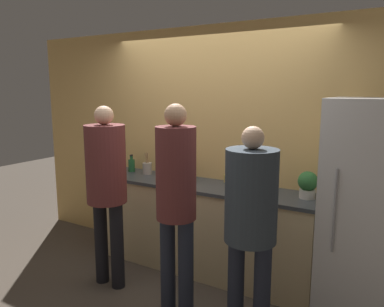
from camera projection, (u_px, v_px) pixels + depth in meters
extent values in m
plane|color=#4C4238|center=(185.00, 281.00, 3.81)|extent=(14.00, 14.00, 0.00)
cube|color=#E0B266|center=(214.00, 148.00, 4.11)|extent=(5.20, 0.06, 2.60)
cube|color=beige|center=(201.00, 228.00, 4.01)|extent=(2.45, 0.56, 0.92)
cube|color=#383D42|center=(202.00, 185.00, 3.93)|extent=(2.48, 0.59, 0.03)
cube|color=white|center=(371.00, 214.00, 3.04)|extent=(0.73, 0.70, 1.87)
cylinder|color=#99999E|center=(335.00, 211.00, 2.82)|extent=(0.02, 0.02, 0.65)
cylinder|color=black|center=(101.00, 241.00, 3.75)|extent=(0.13, 0.13, 0.86)
cylinder|color=black|center=(117.00, 246.00, 3.64)|extent=(0.13, 0.13, 0.86)
cylinder|color=brown|center=(106.00, 164.00, 3.56)|extent=(0.38, 0.38, 0.75)
sphere|color=#DBAD89|center=(104.00, 115.00, 3.48)|extent=(0.18, 0.18, 0.18)
cylinder|color=#232838|center=(168.00, 265.00, 3.23)|extent=(0.13, 0.13, 0.88)
cylinder|color=#232838|center=(186.00, 270.00, 3.14)|extent=(0.13, 0.13, 0.88)
cylinder|color=brown|center=(176.00, 173.00, 3.04)|extent=(0.33, 0.33, 0.77)
sphere|color=tan|center=(176.00, 115.00, 2.96)|extent=(0.18, 0.18, 0.18)
cylinder|color=#232838|center=(236.00, 286.00, 2.95)|extent=(0.13, 0.13, 0.80)
cylinder|color=#232838|center=(262.00, 293.00, 2.84)|extent=(0.13, 0.13, 0.80)
cylinder|color=#333D47|center=(251.00, 196.00, 2.77)|extent=(0.39, 0.39, 0.70)
sphere|color=#DBAD89|center=(253.00, 138.00, 2.70)|extent=(0.17, 0.17, 0.17)
cylinder|color=#4C3323|center=(181.00, 176.00, 4.07)|extent=(0.30, 0.30, 0.09)
ellipsoid|color=#99BC38|center=(184.00, 171.00, 4.04)|extent=(0.15, 0.12, 0.04)
cylinder|color=#ADA393|center=(147.00, 169.00, 4.34)|extent=(0.11, 0.11, 0.14)
cylinder|color=#99754C|center=(146.00, 161.00, 4.33)|extent=(0.01, 0.05, 0.20)
cylinder|color=#99754C|center=(148.00, 161.00, 4.33)|extent=(0.03, 0.04, 0.20)
cylinder|color=#99754C|center=(146.00, 161.00, 4.32)|extent=(0.04, 0.01, 0.20)
cylinder|color=#236033|center=(132.00, 166.00, 4.49)|extent=(0.08, 0.08, 0.14)
cylinder|color=#236033|center=(131.00, 158.00, 4.47)|extent=(0.04, 0.04, 0.04)
cylinder|color=black|center=(131.00, 155.00, 4.47)|extent=(0.04, 0.04, 0.02)
cylinder|color=gold|center=(228.00, 179.00, 3.98)|extent=(0.08, 0.08, 0.08)
cylinder|color=#28282D|center=(233.00, 189.00, 3.57)|extent=(0.08, 0.08, 0.08)
cylinder|color=beige|center=(307.00, 194.00, 3.40)|extent=(0.14, 0.14, 0.08)
sphere|color=#2D6B33|center=(308.00, 181.00, 3.38)|extent=(0.18, 0.18, 0.18)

